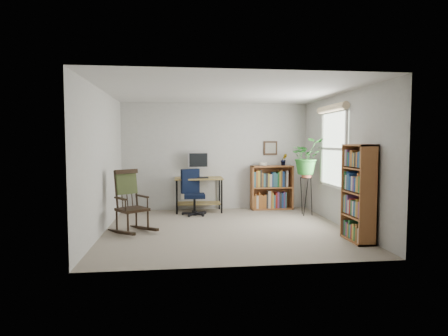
{
  "coord_description": "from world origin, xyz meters",
  "views": [
    {
      "loc": [
        -0.79,
        -6.45,
        1.53
      ],
      "look_at": [
        0.0,
        0.4,
        1.05
      ],
      "focal_mm": 30.0,
      "sensor_mm": 36.0,
      "label": 1
    }
  ],
  "objects": [
    {
      "name": "wall_back",
      "position": [
        0.0,
        2.0,
        1.2
      ],
      "size": [
        4.2,
        0.0,
        2.4
      ],
      "primitive_type": "cube",
      "color": "#B7B7B2",
      "rests_on": "ground"
    },
    {
      "name": "rocking_chair",
      "position": [
        -1.62,
        -0.06,
        0.54
      ],
      "size": [
        1.0,
        1.08,
        1.08
      ],
      "primitive_type": null,
      "rotation": [
        0.0,
        0.0,
        0.63
      ],
      "color": "black",
      "rests_on": "floor"
    },
    {
      "name": "monitor",
      "position": [
        -0.41,
        1.84,
        1.03
      ],
      "size": [
        0.46,
        0.16,
        0.56
      ],
      "primitive_type": null,
      "color": "#B2B1B6",
      "rests_on": "desk"
    },
    {
      "name": "potted_plant_small",
      "position": [
        1.54,
        1.83,
        1.05
      ],
      "size": [
        0.13,
        0.24,
        0.11
      ],
      "primitive_type": "imported",
      "color": "#256924",
      "rests_on": "low_bookshelf"
    },
    {
      "name": "keyboard",
      "position": [
        -0.41,
        1.58,
        0.76
      ],
      "size": [
        0.4,
        0.15,
        0.02
      ],
      "primitive_type": "cube",
      "color": "black",
      "rests_on": "desk"
    },
    {
      "name": "wall_front",
      "position": [
        0.0,
        -2.0,
        1.2
      ],
      "size": [
        4.2,
        0.0,
        2.4
      ],
      "primitive_type": "cube",
      "color": "#B7B7B2",
      "rests_on": "ground"
    },
    {
      "name": "floor",
      "position": [
        0.0,
        0.0,
        0.0
      ],
      "size": [
        4.2,
        4.0,
        0.0
      ],
      "primitive_type": "cube",
      "color": "gray",
      "rests_on": "ground"
    },
    {
      "name": "spider_plant",
      "position": [
        1.8,
        1.03,
        1.59
      ],
      "size": [
        1.69,
        1.88,
        1.46
      ],
      "primitive_type": "imported",
      "color": "#256924",
      "rests_on": "plant_stand"
    },
    {
      "name": "tall_bookshelf",
      "position": [
        1.92,
        -1.03,
        0.75
      ],
      "size": [
        0.28,
        0.66,
        1.5
      ],
      "primitive_type": null,
      "color": "#975A31",
      "rests_on": "floor"
    },
    {
      "name": "ceiling",
      "position": [
        0.0,
        0.0,
        2.4
      ],
      "size": [
        4.2,
        4.0,
        0.0
      ],
      "primitive_type": "cube",
      "color": "silver",
      "rests_on": "ground"
    },
    {
      "name": "plant_stand",
      "position": [
        1.8,
        1.03,
        0.46
      ],
      "size": [
        0.33,
        0.33,
        0.93
      ],
      "primitive_type": null,
      "rotation": [
        0.0,
        0.0,
        -0.39
      ],
      "color": "black",
      "rests_on": "floor"
    },
    {
      "name": "wall_right",
      "position": [
        2.1,
        0.0,
        1.2
      ],
      "size": [
        0.0,
        4.0,
        2.4
      ],
      "primitive_type": "cube",
      "color": "#B7B7B2",
      "rests_on": "ground"
    },
    {
      "name": "wall_left",
      "position": [
        -2.1,
        0.0,
        1.2
      ],
      "size": [
        0.0,
        4.0,
        2.4
      ],
      "primitive_type": "cube",
      "color": "#B7B7B2",
      "rests_on": "ground"
    },
    {
      "name": "office_chair",
      "position": [
        -0.52,
        1.31,
        0.49
      ],
      "size": [
        0.71,
        0.71,
        0.98
      ],
      "primitive_type": null,
      "rotation": [
        0.0,
        0.0,
        0.43
      ],
      "color": "black",
      "rests_on": "floor"
    },
    {
      "name": "framed_picture",
      "position": [
        1.26,
        1.97,
        1.39
      ],
      "size": [
        0.32,
        0.04,
        0.32
      ],
      "primitive_type": null,
      "color": "black",
      "rests_on": "wall_back"
    },
    {
      "name": "low_bookshelf",
      "position": [
        1.26,
        1.82,
        0.5
      ],
      "size": [
        0.94,
        0.31,
        1.0
      ],
      "primitive_type": null,
      "color": "#975A31",
      "rests_on": "floor"
    },
    {
      "name": "window",
      "position": [
        2.06,
        0.3,
        1.4
      ],
      "size": [
        0.12,
        1.2,
        1.5
      ],
      "primitive_type": null,
      "color": "silver",
      "rests_on": "wall_right"
    },
    {
      "name": "desk",
      "position": [
        -0.41,
        1.7,
        0.38
      ],
      "size": [
        1.04,
        0.57,
        0.75
      ],
      "primitive_type": null,
      "color": "olive",
      "rests_on": "floor"
    }
  ]
}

